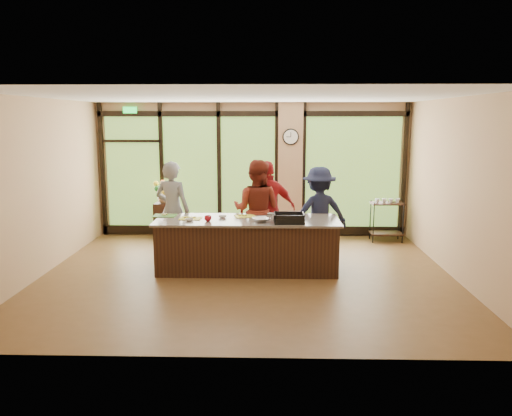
# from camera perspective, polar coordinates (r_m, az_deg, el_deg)

# --- Properties ---
(floor) EXTENTS (7.00, 7.00, 0.00)m
(floor) POSITION_cam_1_polar(r_m,az_deg,el_deg) (8.65, -1.07, -7.66)
(floor) COLOR brown
(floor) RESTS_ON ground
(ceiling) EXTENTS (7.00, 7.00, 0.00)m
(ceiling) POSITION_cam_1_polar(r_m,az_deg,el_deg) (8.24, -1.14, 12.62)
(ceiling) COLOR silver
(ceiling) RESTS_ON back_wall
(back_wall) EXTENTS (7.00, 0.00, 7.00)m
(back_wall) POSITION_cam_1_polar(r_m,az_deg,el_deg) (11.29, -0.41, 4.36)
(back_wall) COLOR tan
(back_wall) RESTS_ON floor
(left_wall) EXTENTS (0.00, 6.00, 6.00)m
(left_wall) POSITION_cam_1_polar(r_m,az_deg,el_deg) (9.16, -23.55, 2.12)
(left_wall) COLOR tan
(left_wall) RESTS_ON floor
(right_wall) EXTENTS (0.00, 6.00, 6.00)m
(right_wall) POSITION_cam_1_polar(r_m,az_deg,el_deg) (8.87, 22.12, 1.98)
(right_wall) COLOR tan
(right_wall) RESTS_ON floor
(window_wall) EXTENTS (6.90, 0.12, 3.00)m
(window_wall) POSITION_cam_1_polar(r_m,az_deg,el_deg) (11.25, 0.41, 3.80)
(window_wall) COLOR tan
(window_wall) RESTS_ON floor
(island_base) EXTENTS (3.10, 1.00, 0.88)m
(island_base) POSITION_cam_1_polar(r_m,az_deg,el_deg) (8.82, -0.99, -4.33)
(island_base) COLOR black
(island_base) RESTS_ON floor
(countertop) EXTENTS (3.20, 1.10, 0.04)m
(countertop) POSITION_cam_1_polar(r_m,az_deg,el_deg) (8.71, -1.00, -1.40)
(countertop) COLOR #71665D
(countertop) RESTS_ON island_base
(wall_clock) EXTENTS (0.36, 0.04, 0.36)m
(wall_clock) POSITION_cam_1_polar(r_m,az_deg,el_deg) (11.11, 3.99, 8.12)
(wall_clock) COLOR black
(wall_clock) RESTS_ON window_wall
(cook_left) EXTENTS (0.78, 0.62, 1.87)m
(cook_left) POSITION_cam_1_polar(r_m,az_deg,el_deg) (9.58, -9.51, -0.26)
(cook_left) COLOR slate
(cook_left) RESTS_ON floor
(cook_midleft) EXTENTS (1.08, 0.93, 1.90)m
(cook_midleft) POSITION_cam_1_polar(r_m,az_deg,el_deg) (9.38, 0.06, -0.25)
(cook_midleft) COLOR maroon
(cook_midleft) RESTS_ON floor
(cook_midright) EXTENTS (1.18, 0.77, 1.87)m
(cook_midright) POSITION_cam_1_polar(r_m,az_deg,el_deg) (9.53, 1.38, -0.19)
(cook_midright) COLOR #A3191C
(cook_midright) RESTS_ON floor
(cook_right) EXTENTS (1.25, 0.88, 1.76)m
(cook_right) POSITION_cam_1_polar(r_m,az_deg,el_deg) (9.59, 7.19, -0.54)
(cook_right) COLOR #171B33
(cook_right) RESTS_ON floor
(roasting_pan) EXTENTS (0.52, 0.42, 0.09)m
(roasting_pan) POSITION_cam_1_polar(r_m,az_deg,el_deg) (8.43, 3.78, -1.37)
(roasting_pan) COLOR black
(roasting_pan) RESTS_ON countertop
(mixing_bowl) EXTENTS (0.38, 0.38, 0.07)m
(mixing_bowl) POSITION_cam_1_polar(r_m,az_deg,el_deg) (8.47, 0.58, -1.36)
(mixing_bowl) COLOR silver
(mixing_bowl) RESTS_ON countertop
(cutting_board_left) EXTENTS (0.41, 0.31, 0.01)m
(cutting_board_left) POSITION_cam_1_polar(r_m,az_deg,el_deg) (9.13, -10.38, -0.86)
(cutting_board_left) COLOR #427C2D
(cutting_board_left) RESTS_ON countertop
(cutting_board_center) EXTENTS (0.39, 0.30, 0.01)m
(cutting_board_center) POSITION_cam_1_polar(r_m,az_deg,el_deg) (8.82, -7.50, -1.18)
(cutting_board_center) COLOR gold
(cutting_board_center) RESTS_ON countertop
(cutting_board_right) EXTENTS (0.42, 0.35, 0.01)m
(cutting_board_right) POSITION_cam_1_polar(r_m,az_deg,el_deg) (8.94, -1.25, -0.94)
(cutting_board_right) COLOR gold
(cutting_board_right) RESTS_ON countertop
(prep_bowl_near) EXTENTS (0.16, 0.16, 0.04)m
(prep_bowl_near) POSITION_cam_1_polar(r_m,az_deg,el_deg) (8.62, -7.63, -1.33)
(prep_bowl_near) COLOR silver
(prep_bowl_near) RESTS_ON countertop
(prep_bowl_mid) EXTENTS (0.17, 0.17, 0.04)m
(prep_bowl_mid) POSITION_cam_1_polar(r_m,az_deg,el_deg) (8.82, -3.85, -1.00)
(prep_bowl_mid) COLOR silver
(prep_bowl_mid) RESTS_ON countertop
(prep_bowl_far) EXTENTS (0.15, 0.15, 0.03)m
(prep_bowl_far) POSITION_cam_1_polar(r_m,az_deg,el_deg) (9.11, 1.69, -0.67)
(prep_bowl_far) COLOR silver
(prep_bowl_far) RESTS_ON countertop
(red_ramekin) EXTENTS (0.14, 0.14, 0.10)m
(red_ramekin) POSITION_cam_1_polar(r_m,az_deg,el_deg) (8.56, -5.51, -1.20)
(red_ramekin) COLOR #A1101C
(red_ramekin) RESTS_ON countertop
(flower_stand) EXTENTS (0.43, 0.43, 0.82)m
(flower_stand) POSITION_cam_1_polar(r_m,az_deg,el_deg) (11.20, -10.37, -1.49)
(flower_stand) COLOR black
(flower_stand) RESTS_ON floor
(flower_vase) EXTENTS (0.30, 0.30, 0.30)m
(flower_vase) POSITION_cam_1_polar(r_m,az_deg,el_deg) (11.10, -10.46, 1.34)
(flower_vase) COLOR #987753
(flower_vase) RESTS_ON flower_stand
(bar_cart) EXTENTS (0.70, 0.41, 0.94)m
(bar_cart) POSITION_cam_1_polar(r_m,az_deg,el_deg) (11.21, 14.71, -0.85)
(bar_cart) COLOR black
(bar_cart) RESTS_ON floor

